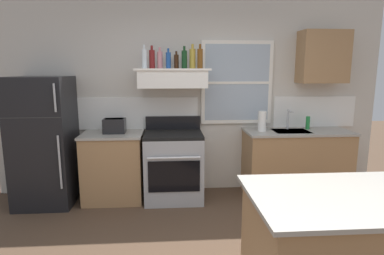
{
  "coord_description": "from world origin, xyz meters",
  "views": [
    {
      "loc": [
        -0.29,
        -2.24,
        1.73
      ],
      "look_at": [
        -0.05,
        1.2,
        1.1
      ],
      "focal_mm": 29.69,
      "sensor_mm": 36.0,
      "label": 1
    }
  ],
  "objects_px": {
    "paper_towel_roll": "(262,121)",
    "bottle_red_label_wine": "(152,59)",
    "toaster": "(115,126)",
    "bottle_clear_tall": "(144,58)",
    "bottle_blue_liqueur": "(168,60)",
    "dish_soap_bottle": "(308,123)",
    "bottle_rose_pink": "(160,60)",
    "bottle_amber_wine": "(200,58)",
    "stove_range": "(174,165)",
    "bottle_champagne_gold_foil": "(192,58)",
    "bottle_dark_green_wine": "(184,59)",
    "refrigerator": "(44,142)",
    "bottle_brown_stout": "(176,61)"
  },
  "relations": [
    {
      "from": "toaster",
      "to": "bottle_clear_tall",
      "type": "relative_size",
      "value": 1.0
    },
    {
      "from": "bottle_amber_wine",
      "to": "paper_towel_roll",
      "type": "distance_m",
      "value": 1.18
    },
    {
      "from": "dish_soap_bottle",
      "to": "bottle_clear_tall",
      "type": "bearing_deg",
      "value": -177.5
    },
    {
      "from": "refrigerator",
      "to": "paper_towel_roll",
      "type": "xyz_separation_m",
      "value": [
        2.85,
        0.06,
        0.22
      ]
    },
    {
      "from": "bottle_brown_stout",
      "to": "bottle_amber_wine",
      "type": "bearing_deg",
      "value": -11.03
    },
    {
      "from": "paper_towel_roll",
      "to": "dish_soap_bottle",
      "type": "bearing_deg",
      "value": 8.36
    },
    {
      "from": "toaster",
      "to": "bottle_clear_tall",
      "type": "height_order",
      "value": "bottle_clear_tall"
    },
    {
      "from": "refrigerator",
      "to": "stove_range",
      "type": "xyz_separation_m",
      "value": [
        1.65,
        0.02,
        -0.36
      ]
    },
    {
      "from": "refrigerator",
      "to": "dish_soap_bottle",
      "type": "relative_size",
      "value": 9.15
    },
    {
      "from": "bottle_champagne_gold_foil",
      "to": "toaster",
      "type": "bearing_deg",
      "value": -175.65
    },
    {
      "from": "bottle_clear_tall",
      "to": "dish_soap_bottle",
      "type": "xyz_separation_m",
      "value": [
        2.24,
        0.1,
        -0.87
      ]
    },
    {
      "from": "paper_towel_roll",
      "to": "bottle_red_label_wine",
      "type": "bearing_deg",
      "value": 176.41
    },
    {
      "from": "refrigerator",
      "to": "stove_range",
      "type": "height_order",
      "value": "refrigerator"
    },
    {
      "from": "bottle_rose_pink",
      "to": "bottle_blue_liqueur",
      "type": "distance_m",
      "value": 0.11
    },
    {
      "from": "bottle_red_label_wine",
      "to": "bottle_amber_wine",
      "type": "relative_size",
      "value": 0.94
    },
    {
      "from": "bottle_blue_liqueur",
      "to": "dish_soap_bottle",
      "type": "xyz_separation_m",
      "value": [
        1.93,
        0.04,
        -0.85
      ]
    },
    {
      "from": "bottle_amber_wine",
      "to": "bottle_rose_pink",
      "type": "bearing_deg",
      "value": 174.99
    },
    {
      "from": "bottle_rose_pink",
      "to": "bottle_champagne_gold_foil",
      "type": "xyz_separation_m",
      "value": [
        0.42,
        -0.0,
        0.02
      ]
    },
    {
      "from": "bottle_red_label_wine",
      "to": "bottle_champagne_gold_foil",
      "type": "xyz_separation_m",
      "value": [
        0.53,
        -0.0,
        0.01
      ]
    },
    {
      "from": "bottle_blue_liqueur",
      "to": "bottle_dark_green_wine",
      "type": "distance_m",
      "value": 0.21
    },
    {
      "from": "bottle_red_label_wine",
      "to": "bottle_blue_liqueur",
      "type": "bearing_deg",
      "value": -9.59
    },
    {
      "from": "bottle_clear_tall",
      "to": "bottle_blue_liqueur",
      "type": "xyz_separation_m",
      "value": [
        0.3,
        0.05,
        -0.02
      ]
    },
    {
      "from": "bottle_red_label_wine",
      "to": "bottle_rose_pink",
      "type": "height_order",
      "value": "bottle_red_label_wine"
    },
    {
      "from": "toaster",
      "to": "stove_range",
      "type": "height_order",
      "value": "toaster"
    },
    {
      "from": "toaster",
      "to": "bottle_red_label_wine",
      "type": "height_order",
      "value": "bottle_red_label_wine"
    },
    {
      "from": "bottle_amber_wine",
      "to": "stove_range",
      "type": "bearing_deg",
      "value": -166.82
    },
    {
      "from": "bottle_blue_liqueur",
      "to": "paper_towel_roll",
      "type": "xyz_separation_m",
      "value": [
        1.25,
        -0.06,
        -0.81
      ]
    },
    {
      "from": "bottle_clear_tall",
      "to": "bottle_blue_liqueur",
      "type": "relative_size",
      "value": 1.16
    },
    {
      "from": "bottle_amber_wine",
      "to": "bottle_brown_stout",
      "type": "bearing_deg",
      "value": 168.97
    },
    {
      "from": "bottle_red_label_wine",
      "to": "dish_soap_bottle",
      "type": "relative_size",
      "value": 1.62
    },
    {
      "from": "bottle_clear_tall",
      "to": "bottle_blue_liqueur",
      "type": "bearing_deg",
      "value": 10.03
    },
    {
      "from": "bottle_dark_green_wine",
      "to": "paper_towel_roll",
      "type": "distance_m",
      "value": 1.33
    },
    {
      "from": "bottle_blue_liqueur",
      "to": "bottle_dark_green_wine",
      "type": "relative_size",
      "value": 0.9
    },
    {
      "from": "bottle_blue_liqueur",
      "to": "refrigerator",
      "type": "bearing_deg",
      "value": -175.83
    },
    {
      "from": "refrigerator",
      "to": "bottle_blue_liqueur",
      "type": "xyz_separation_m",
      "value": [
        1.6,
        0.12,
        1.03
      ]
    },
    {
      "from": "bottle_brown_stout",
      "to": "dish_soap_bottle",
      "type": "distance_m",
      "value": 2.01
    },
    {
      "from": "bottle_amber_wine",
      "to": "dish_soap_bottle",
      "type": "relative_size",
      "value": 1.72
    },
    {
      "from": "bottle_clear_tall",
      "to": "bottle_red_label_wine",
      "type": "xyz_separation_m",
      "value": [
        0.09,
        0.09,
        -0.0
      ]
    },
    {
      "from": "bottle_clear_tall",
      "to": "bottle_rose_pink",
      "type": "xyz_separation_m",
      "value": [
        0.19,
        0.09,
        -0.01
      ]
    },
    {
      "from": "bottle_blue_liqueur",
      "to": "dish_soap_bottle",
      "type": "bearing_deg",
      "value": 1.3
    },
    {
      "from": "bottle_amber_wine",
      "to": "paper_towel_roll",
      "type": "xyz_separation_m",
      "value": [
        0.84,
        -0.05,
        -0.83
      ]
    },
    {
      "from": "bottle_dark_green_wine",
      "to": "bottle_amber_wine",
      "type": "xyz_separation_m",
      "value": [
        0.2,
        -0.01,
        0.01
      ]
    },
    {
      "from": "bottle_blue_liqueur",
      "to": "bottle_amber_wine",
      "type": "height_order",
      "value": "bottle_amber_wine"
    },
    {
      "from": "bottle_red_label_wine",
      "to": "bottle_amber_wine",
      "type": "distance_m",
      "value": 0.62
    },
    {
      "from": "toaster",
      "to": "stove_range",
      "type": "relative_size",
      "value": 0.27
    },
    {
      "from": "bottle_red_label_wine",
      "to": "bottle_brown_stout",
      "type": "height_order",
      "value": "bottle_red_label_wine"
    },
    {
      "from": "bottle_blue_liqueur",
      "to": "bottle_dark_green_wine",
      "type": "bearing_deg",
      "value": -0.25
    },
    {
      "from": "bottle_champagne_gold_foil",
      "to": "bottle_amber_wine",
      "type": "relative_size",
      "value": 1.01
    },
    {
      "from": "bottle_red_label_wine",
      "to": "bottle_blue_liqueur",
      "type": "distance_m",
      "value": 0.22
    },
    {
      "from": "refrigerator",
      "to": "bottle_clear_tall",
      "type": "xyz_separation_m",
      "value": [
        1.29,
        0.06,
        1.05
      ]
    }
  ]
}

